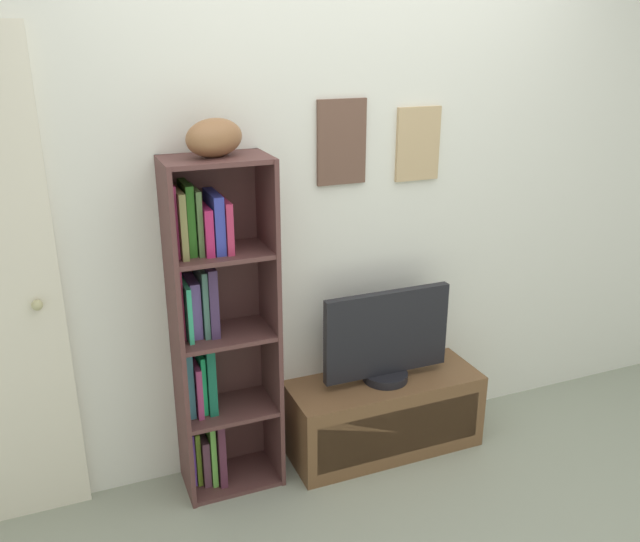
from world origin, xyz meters
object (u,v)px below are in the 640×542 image
at_px(bookshelf, 212,329).
at_px(television, 387,338).
at_px(tv_stand, 384,414).
at_px(football, 214,138).

bearing_deg(bookshelf, television, -4.92).
relative_size(tv_stand, television, 1.50).
relative_size(football, television, 0.40).
xyz_separation_m(football, television, (0.78, -0.04, -0.99)).
distance_m(football, television, 1.26).
relative_size(bookshelf, football, 5.91).
distance_m(football, tv_stand, 1.61).
xyz_separation_m(football, tv_stand, (0.78, -0.04, -1.41)).
bearing_deg(television, football, 177.07).
relative_size(bookshelf, television, 2.39).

